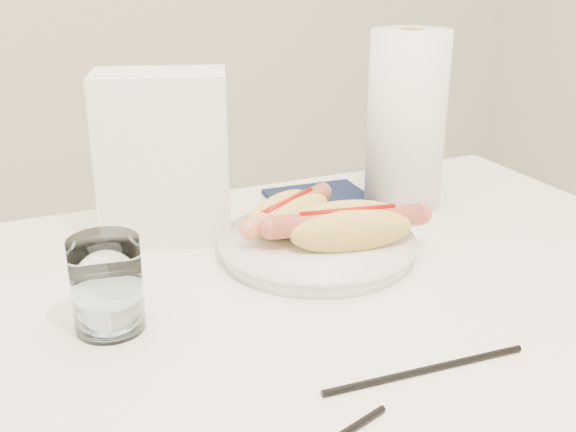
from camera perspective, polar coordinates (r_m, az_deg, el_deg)
name	(u,v)px	position (r m, az deg, el deg)	size (l,w,h in m)	color
table	(264,358)	(0.82, -1.90, -11.30)	(1.20, 0.80, 0.75)	white
plate	(317,248)	(0.92, 2.33, -2.60)	(0.25, 0.25, 0.02)	white
hotdog_left	(288,214)	(0.94, 0.03, 0.13)	(0.16, 0.13, 0.05)	#EBC65E
hotdog_right	(347,227)	(0.89, 4.79, -0.89)	(0.20, 0.10, 0.05)	#E9C15B
water_glass	(107,285)	(0.76, -14.35, -5.38)	(0.07, 0.07, 0.10)	white
chopstick_far	(426,370)	(0.70, 11.02, -12.03)	(0.01, 0.01, 0.21)	black
napkin_box	(164,157)	(0.96, -9.97, 4.66)	(0.17, 0.09, 0.23)	white
navy_napkin	(323,201)	(1.10, 2.83, 1.23)	(0.15, 0.15, 0.01)	#111A36
paper_towel_roll	(406,120)	(1.08, 9.49, 7.63)	(0.12, 0.12, 0.26)	white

